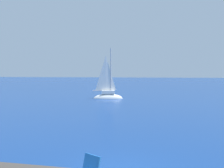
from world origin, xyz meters
TOP-DOWN VIEW (x-y plane):
  - sailboat_near at (-2.74, 21.40)m, footprint 3.48×1.56m

SIDE VIEW (x-z plane):
  - sailboat_near at x=-2.74m, z-range -2.83..3.51m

